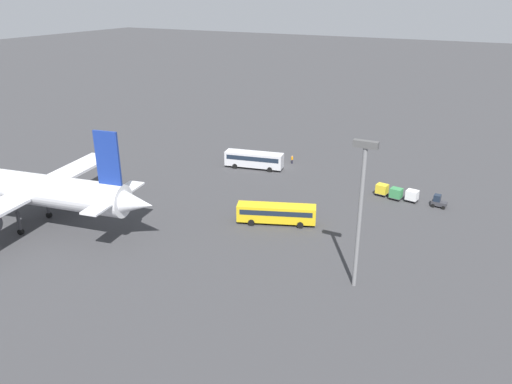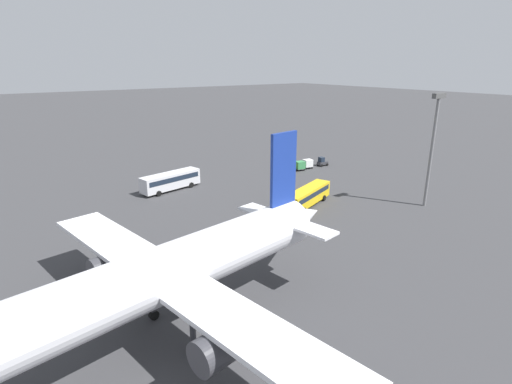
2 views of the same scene
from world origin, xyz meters
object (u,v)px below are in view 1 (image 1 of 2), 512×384
Objects in this scene: shuttle_bus_far at (276,212)px; cargo_cart_yellow at (382,189)px; airplane at (22,188)px; cargo_cart_green at (396,193)px; cargo_cart_white at (412,195)px; worker_person at (292,160)px; baggage_tug at (438,202)px; shuttle_bus_near at (254,159)px.

cargo_cart_yellow is (-11.68, -18.84, -0.63)m from shuttle_bus_far.
airplane is 60.42m from cargo_cart_green.
shuttle_bus_far is at bearing 47.31° from cargo_cart_white.
cargo_cart_green reaches higher than worker_person.
worker_person is at bearing -13.52° from baggage_tug.
airplane is at bearing 39.16° from cargo_cart_yellow.
shuttle_bus_near is 5.43× the size of cargo_cart_white.
worker_person is (9.34, -27.47, -0.96)m from shuttle_bus_far.
worker_person is at bearing -19.04° from cargo_cart_white.
shuttle_bus_far reaches higher than worker_person.
cargo_cart_yellow is (-26.76, 2.49, -0.78)m from shuttle_bus_near.
airplane is 19.96× the size of cargo_cart_green.
cargo_cart_white is 2.66m from cargo_cart_green.
shuttle_bus_near is 5.43× the size of cargo_cart_yellow.
worker_person is 0.78× the size of cargo_cart_white.
cargo_cart_green is (-14.32, -18.08, -0.63)m from shuttle_bus_far.
cargo_cart_green is at bearing 158.35° from worker_person.
shuttle_bus_far is (-15.07, 21.33, -0.15)m from shuttle_bus_near.
worker_person is 0.78× the size of cargo_cart_green.
airplane reaches higher than cargo_cart_white.
worker_person is at bearing -21.65° from cargo_cart_green.
worker_person is 0.78× the size of cargo_cart_yellow.
baggage_tug is 1.11× the size of cargo_cart_white.
baggage_tug is 7.03m from cargo_cart_green.
shuttle_bus_near is 8.47m from worker_person.
airplane is 43.89m from shuttle_bus_near.
airplane reaches higher than baggage_tug.
baggage_tug is at bearing 176.42° from cargo_cart_yellow.
airplane is 38.58m from shuttle_bus_far.
airplane is 25.58× the size of worker_person.
baggage_tug reaches higher than cargo_cart_yellow.
shuttle_bus_far is 23.07m from cargo_cart_green.
cargo_cart_yellow is at bearing -4.82° from cargo_cart_white.
baggage_tug is (-36.42, 3.10, -1.03)m from shuttle_bus_near.
baggage_tug is at bearing -178.74° from cargo_cart_green.
shuttle_bus_far is at bearing 108.78° from worker_person.
airplane is 62.72m from cargo_cart_white.
shuttle_bus_far reaches higher than cargo_cart_yellow.
shuttle_bus_near is at bearing -5.33° from cargo_cart_yellow.
airplane is 66.25m from baggage_tug.
shuttle_bus_near reaches higher than cargo_cart_yellow.
worker_person is (-24.42, -45.64, -5.24)m from airplane.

